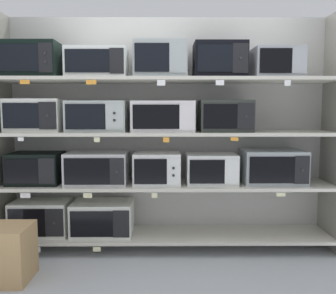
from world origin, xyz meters
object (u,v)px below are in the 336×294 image
microwave_7 (36,115)px  shipping_carton (7,253)px  microwave_6 (273,167)px  microwave_14 (219,61)px  microwave_1 (103,218)px  microwave_8 (97,116)px  microwave_13 (160,60)px  microwave_15 (276,64)px  microwave_12 (97,63)px  microwave_9 (163,116)px  microwave_2 (36,168)px  microwave_3 (98,168)px  microwave_11 (33,61)px  microwave_0 (41,217)px  microwave_10 (225,116)px  microwave_4 (157,168)px  microwave_5 (211,169)px

microwave_7 → shipping_carton: (-0.03, -0.66, -1.06)m
microwave_6 → shipping_carton: 2.42m
microwave_14 → shipping_carton: 2.43m
microwave_1 → microwave_8: bearing=-179.8°
microwave_13 → microwave_15: size_ratio=1.11×
shipping_carton → microwave_6: bearing=16.3°
microwave_12 → microwave_13: (0.58, -0.00, 0.03)m
microwave_9 → shipping_carton: bearing=-151.5°
microwave_2 → microwave_15: (2.24, -0.00, 0.97)m
microwave_3 → microwave_8: microwave_8 is taller
microwave_8 → microwave_9: 0.61m
microwave_11 → microwave_15: microwave_11 is taller
microwave_3 → microwave_14: size_ratio=1.20×
microwave_0 → microwave_10: bearing=0.0°
microwave_8 → microwave_11: 0.77m
microwave_4 → microwave_8: microwave_8 is taller
microwave_10 → microwave_13: bearing=180.0°
microwave_6 → microwave_10: bearing=180.0°
microwave_10 → microwave_6: bearing=-0.0°
microwave_1 → microwave_11: (-0.61, 0.00, 1.48)m
microwave_8 → microwave_3: bearing=-179.5°
microwave_13 → microwave_14: bearing=0.0°
microwave_8 → microwave_9: size_ratio=0.95×
shipping_carton → microwave_13: bearing=29.0°
microwave_14 → microwave_13: bearing=-180.0°
microwave_3 → microwave_8: bearing=0.5°
microwave_2 → microwave_14: bearing=-0.0°
microwave_3 → microwave_15: (1.66, 0.00, 0.97)m
microwave_11 → microwave_9: bearing=-0.0°
microwave_6 → microwave_15: 0.96m
microwave_0 → microwave_3: (0.55, -0.00, 0.48)m
microwave_1 → microwave_13: (0.56, 0.00, 1.48)m
microwave_7 → shipping_carton: 1.25m
microwave_1 → microwave_3: bearing=-179.7°
microwave_7 → shipping_carton: microwave_7 is taller
microwave_6 → microwave_9: (-1.04, 0.00, 0.48)m
microwave_15 → microwave_14: bearing=180.0°
microwave_7 → microwave_13: bearing=-0.0°
microwave_10 → microwave_12: bearing=180.0°
microwave_1 → shipping_carton: 0.92m
microwave_4 → microwave_12: bearing=180.0°
microwave_0 → microwave_2: bearing=179.6°
microwave_2 → microwave_5: (1.66, -0.00, -0.01)m
microwave_9 → microwave_13: microwave_13 is taller
microwave_11 → microwave_13: size_ratio=1.02×
microwave_3 → microwave_10: (1.20, 0.00, 0.49)m
microwave_4 → microwave_14: (0.58, 0.00, 1.00)m
microwave_4 → microwave_8: 0.74m
microwave_5 → microwave_13: 1.12m
shipping_carton → microwave_9: bearing=28.5°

